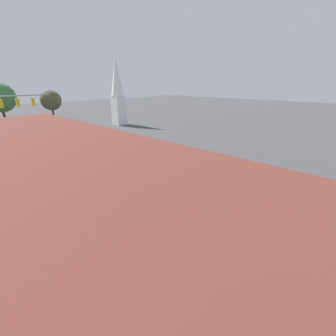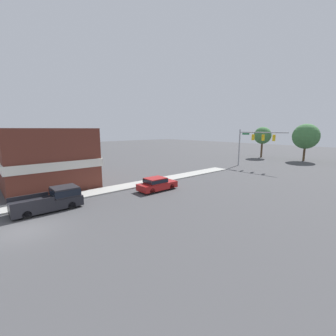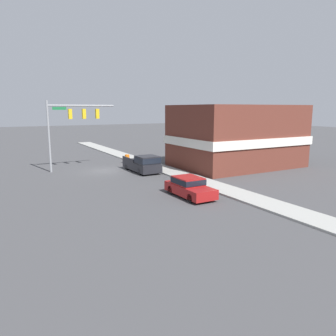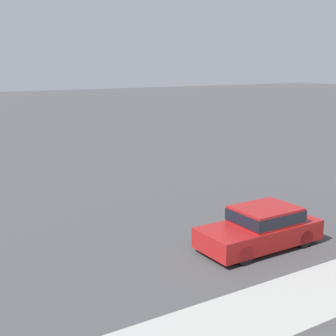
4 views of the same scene
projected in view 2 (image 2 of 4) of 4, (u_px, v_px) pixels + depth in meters
name	position (u px, v px, depth m)	size (l,w,h in m)	color
ground_plane	(25.00, 231.00, 15.32)	(200.00, 200.00, 0.00)	#424244
sidewalk_curb	(13.00, 208.00, 19.55)	(2.40, 60.00, 0.14)	#9E9E99
far_signal_assembly	(255.00, 139.00, 39.70)	(8.70, 0.49, 6.76)	gray
car_lead	(157.00, 184.00, 25.27)	(1.91, 4.53, 1.47)	black
pickup_truck_parked	(53.00, 199.00, 19.31)	(2.13, 5.40, 1.82)	black
corner_brick_building	(43.00, 157.00, 28.13)	(13.82, 9.58, 6.93)	brown
backdrop_tree_left_far	(263.00, 136.00, 53.85)	(4.02, 4.02, 7.32)	#4C3823
backdrop_tree_left_mid	(306.00, 136.00, 47.87)	(5.31, 5.31, 7.95)	#4C3823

